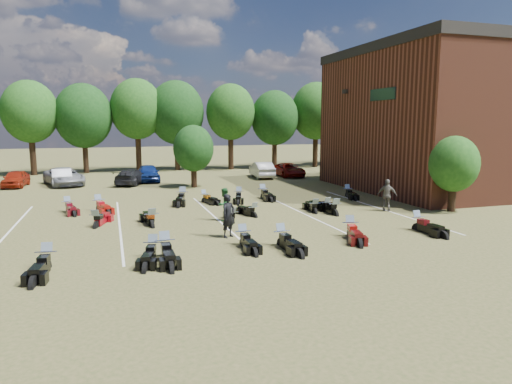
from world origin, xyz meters
name	(u,v)px	position (x,y,z in m)	size (l,w,h in m)	color
ground	(290,227)	(0.00, 0.00, 0.00)	(160.00, 160.00, 0.00)	brown
car_0	(16,179)	(-15.59, 19.99, 0.66)	(1.57, 3.90, 1.33)	maroon
car_1	(62,177)	(-12.18, 19.89, 0.70)	(1.47, 4.23, 1.39)	silver
car_2	(64,176)	(-11.99, 19.87, 0.73)	(2.42, 5.25, 1.46)	gray
car_3	(132,177)	(-6.66, 18.66, 0.64)	(1.80, 4.42, 1.28)	black
car_4	(148,173)	(-5.17, 20.32, 0.74)	(1.75, 4.35, 1.48)	navy
car_5	(262,170)	(5.17, 19.92, 0.74)	(1.57, 4.50, 1.48)	#BABBB5
car_6	(288,170)	(7.90, 20.01, 0.64)	(2.11, 4.57, 1.27)	#5F0A05
car_7	(335,168)	(12.61, 19.63, 0.75)	(2.10, 5.17, 1.50)	#35363A
person_black	(228,216)	(-3.38, -0.99, 0.98)	(0.71, 0.47, 1.96)	black
person_green	(224,204)	(-2.72, 2.47, 0.87)	(0.84, 0.66, 1.73)	#225B2B
person_grey	(387,195)	(6.90, 2.14, 0.94)	(1.10, 0.46, 1.88)	#5A554D
motorcycle_0	(47,270)	(-10.56, -3.52, 0.00)	(0.76, 2.38, 1.33)	black
motorcycle_1	(165,257)	(-6.45, -3.26, 0.00)	(0.79, 2.48, 1.38)	black
motorcycle_2	(153,258)	(-6.91, -3.20, 0.00)	(0.71, 2.24, 1.25)	black
motorcycle_3	(281,246)	(-1.65, -3.13, 0.00)	(0.75, 2.37, 1.32)	black
motorcycle_4	(243,245)	(-3.14, -2.51, 0.00)	(0.71, 2.22, 1.24)	black
motorcycle_5	(417,230)	(5.58, -2.44, 0.00)	(0.75, 2.34, 1.31)	black
motorcycle_6	(350,237)	(1.88, -2.56, 0.00)	(0.76, 2.40, 1.34)	#45090A
motorcycle_7	(97,228)	(-9.09, 2.81, 0.00)	(0.73, 2.28, 1.27)	maroon
motorcycle_8	(152,227)	(-6.48, 2.11, 0.00)	(0.76, 2.40, 1.34)	black
motorcycle_9	(233,223)	(-2.43, 1.90, 0.00)	(0.64, 2.00, 1.12)	black
motorcycle_10	(254,217)	(-0.98, 2.87, 0.00)	(0.65, 2.05, 1.14)	black
motorcycle_11	(315,213)	(2.66, 2.83, 0.00)	(0.68, 2.13, 1.19)	black
motorcycle_12	(335,215)	(3.46, 1.93, 0.00)	(0.78, 2.45, 1.36)	black
motorcycle_13	(326,212)	(3.42, 2.92, 0.00)	(0.70, 2.19, 1.22)	black
motorcycle_14	(68,212)	(-10.76, 7.59, 0.00)	(0.71, 2.22, 1.24)	#4E0B12
motorcycle_15	(99,211)	(-9.06, 7.35, 0.00)	(0.76, 2.38, 1.33)	maroon
motorcycle_16	(183,202)	(-3.97, 8.71, 0.00)	(0.80, 2.51, 1.40)	black
motorcycle_17	(205,202)	(-2.60, 8.35, 0.00)	(0.64, 2.02, 1.13)	black
motorcycle_18	(239,200)	(-0.30, 8.33, 0.00)	(0.72, 2.25, 1.25)	black
motorcycle_19	(263,198)	(1.55, 8.80, 0.00)	(0.76, 2.37, 1.32)	black
motorcycle_20	(347,197)	(7.30, 7.48, 0.00)	(0.68, 2.14, 1.20)	black
brick_building	(502,119)	(22.00, 9.00, 5.36)	(25.40, 15.20, 10.70)	brown
tree_line	(180,111)	(-1.00, 29.00, 6.31)	(56.00, 6.00, 9.79)	black
young_tree_near_building	(454,164)	(10.50, 1.00, 2.75)	(2.80, 2.80, 4.16)	black
young_tree_midfield	(193,148)	(-2.00, 15.50, 3.09)	(3.20, 3.20, 4.70)	black
parking_lines	(217,219)	(-3.00, 3.00, 0.01)	(20.10, 14.00, 0.01)	silver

